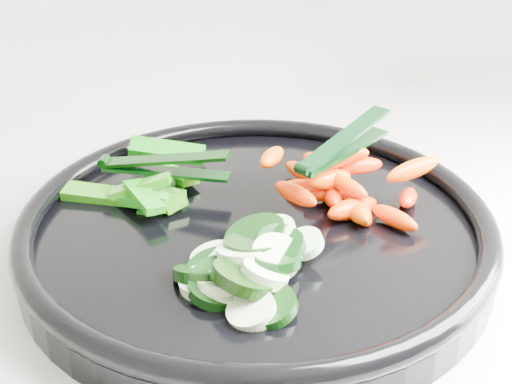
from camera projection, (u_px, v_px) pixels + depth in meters
name	position (u px, v px, depth m)	size (l,w,h in m)	color
veggie_tray	(256.00, 230.00, 0.56)	(0.44, 0.44, 0.04)	black
cucumber_pile	(243.00, 268.00, 0.50)	(0.12, 0.12, 0.04)	black
carrot_pile	(342.00, 182.00, 0.59)	(0.15, 0.16, 0.05)	#FF3400
pepper_pile	(150.00, 186.00, 0.61)	(0.14, 0.13, 0.04)	#236609
tong_carrot	(342.00, 146.00, 0.58)	(0.11, 0.07, 0.02)	black
tong_pepper	(161.00, 165.00, 0.60)	(0.11, 0.07, 0.02)	black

